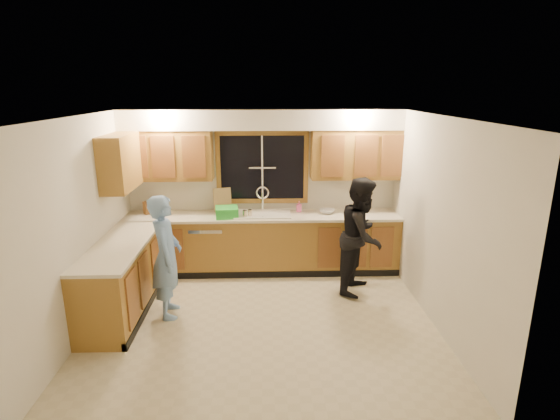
# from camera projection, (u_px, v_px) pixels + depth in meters

# --- Properties ---
(floor) EXTENTS (4.20, 4.20, 0.00)m
(floor) POSITION_uv_depth(u_px,v_px,m) (263.00, 321.00, 5.43)
(floor) COLOR beige
(floor) RESTS_ON ground
(ceiling) EXTENTS (4.20, 4.20, 0.00)m
(ceiling) POSITION_uv_depth(u_px,v_px,m) (260.00, 117.00, 4.75)
(ceiling) COLOR white
(wall_back) EXTENTS (4.20, 0.00, 4.20)m
(wall_back) POSITION_uv_depth(u_px,v_px,m) (263.00, 189.00, 6.92)
(wall_back) COLOR silver
(wall_back) RESTS_ON ground
(wall_left) EXTENTS (0.00, 3.80, 3.80)m
(wall_left) POSITION_uv_depth(u_px,v_px,m) (79.00, 228.00, 5.02)
(wall_left) COLOR silver
(wall_left) RESTS_ON ground
(wall_right) EXTENTS (0.00, 3.80, 3.80)m
(wall_right) POSITION_uv_depth(u_px,v_px,m) (439.00, 224.00, 5.16)
(wall_right) COLOR silver
(wall_right) RESTS_ON ground
(base_cabinets_back) EXTENTS (4.20, 0.60, 0.88)m
(base_cabinets_back) POSITION_uv_depth(u_px,v_px,m) (263.00, 244.00, 6.85)
(base_cabinets_back) COLOR olive
(base_cabinets_back) RESTS_ON ground
(base_cabinets_left) EXTENTS (0.60, 1.90, 0.88)m
(base_cabinets_left) POSITION_uv_depth(u_px,v_px,m) (122.00, 279.00, 5.59)
(base_cabinets_left) COLOR olive
(base_cabinets_left) RESTS_ON ground
(countertop_back) EXTENTS (4.20, 0.63, 0.04)m
(countertop_back) POSITION_uv_depth(u_px,v_px,m) (263.00, 216.00, 6.71)
(countertop_back) COLOR beige
(countertop_back) RESTS_ON base_cabinets_back
(countertop_left) EXTENTS (0.63, 1.90, 0.04)m
(countertop_left) POSITION_uv_depth(u_px,v_px,m) (120.00, 245.00, 5.46)
(countertop_left) COLOR beige
(countertop_left) RESTS_ON base_cabinets_left
(upper_cabinets_left) EXTENTS (1.35, 0.33, 0.75)m
(upper_cabinets_left) POSITION_uv_depth(u_px,v_px,m) (167.00, 155.00, 6.56)
(upper_cabinets_left) COLOR olive
(upper_cabinets_left) RESTS_ON wall_back
(upper_cabinets_right) EXTENTS (1.35, 0.33, 0.75)m
(upper_cabinets_right) POSITION_uv_depth(u_px,v_px,m) (355.00, 154.00, 6.65)
(upper_cabinets_right) COLOR olive
(upper_cabinets_right) RESTS_ON wall_back
(upper_cabinets_return) EXTENTS (0.33, 0.90, 0.75)m
(upper_cabinets_return) POSITION_uv_depth(u_px,v_px,m) (120.00, 162.00, 5.95)
(upper_cabinets_return) COLOR olive
(upper_cabinets_return) RESTS_ON wall_left
(soffit) EXTENTS (4.20, 0.35, 0.30)m
(soffit) POSITION_uv_depth(u_px,v_px,m) (262.00, 120.00, 6.45)
(soffit) COLOR white
(soffit) RESTS_ON wall_back
(window_frame) EXTENTS (1.44, 0.03, 1.14)m
(window_frame) POSITION_uv_depth(u_px,v_px,m) (262.00, 168.00, 6.82)
(window_frame) COLOR black
(window_frame) RESTS_ON wall_back
(sink) EXTENTS (0.86, 0.52, 0.57)m
(sink) POSITION_uv_depth(u_px,v_px,m) (263.00, 218.00, 6.74)
(sink) COLOR white
(sink) RESTS_ON countertop_back
(dishwasher) EXTENTS (0.60, 0.56, 0.82)m
(dishwasher) POSITION_uv_depth(u_px,v_px,m) (209.00, 247.00, 6.82)
(dishwasher) COLOR white
(dishwasher) RESTS_ON floor
(stove) EXTENTS (0.58, 0.75, 0.90)m
(stove) POSITION_uv_depth(u_px,v_px,m) (107.00, 299.00, 5.04)
(stove) COLOR white
(stove) RESTS_ON floor
(man) EXTENTS (0.45, 0.62, 1.57)m
(man) POSITION_uv_depth(u_px,v_px,m) (166.00, 257.00, 5.41)
(man) COLOR #75A2DE
(man) RESTS_ON floor
(woman) EXTENTS (0.92, 0.99, 1.64)m
(woman) POSITION_uv_depth(u_px,v_px,m) (362.00, 236.00, 6.07)
(woman) COLOR black
(woman) RESTS_ON floor
(knife_block) EXTENTS (0.14, 0.14, 0.20)m
(knife_block) POSITION_uv_depth(u_px,v_px,m) (147.00, 208.00, 6.74)
(knife_block) COLOR brown
(knife_block) RESTS_ON countertop_back
(cutting_board) EXTENTS (0.30, 0.17, 0.37)m
(cutting_board) POSITION_uv_depth(u_px,v_px,m) (222.00, 200.00, 6.85)
(cutting_board) COLOR tan
(cutting_board) RESTS_ON countertop_back
(dish_crate) EXTENTS (0.37, 0.35, 0.15)m
(dish_crate) POSITION_uv_depth(u_px,v_px,m) (227.00, 212.00, 6.57)
(dish_crate) COLOR green
(dish_crate) RESTS_ON countertop_back
(soap_bottle) EXTENTS (0.09, 0.09, 0.17)m
(soap_bottle) POSITION_uv_depth(u_px,v_px,m) (299.00, 206.00, 6.86)
(soap_bottle) COLOR pink
(soap_bottle) RESTS_ON countertop_back
(bowl) EXTENTS (0.29, 0.29, 0.06)m
(bowl) POSITION_uv_depth(u_px,v_px,m) (327.00, 211.00, 6.79)
(bowl) COLOR silver
(bowl) RESTS_ON countertop_back
(can_left) EXTENTS (0.08, 0.08, 0.12)m
(can_left) POSITION_uv_depth(u_px,v_px,m) (245.00, 214.00, 6.53)
(can_left) COLOR beige
(can_left) RESTS_ON countertop_back
(can_right) EXTENTS (0.08, 0.08, 0.12)m
(can_right) POSITION_uv_depth(u_px,v_px,m) (250.00, 213.00, 6.58)
(can_right) COLOR beige
(can_right) RESTS_ON countertop_back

